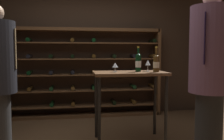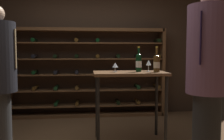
# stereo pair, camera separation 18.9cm
# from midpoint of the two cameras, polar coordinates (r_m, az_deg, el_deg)

# --- Properties ---
(back_wall) EXTENTS (5.99, 0.10, 2.96)m
(back_wall) POSITION_cam_midpoint_polar(r_m,az_deg,el_deg) (4.98, -6.91, 6.56)
(back_wall) COLOR #3D2B1E
(back_wall) RESTS_ON ground
(wine_rack) EXTENTS (3.09, 0.32, 1.74)m
(wine_rack) POSITION_cam_midpoint_polar(r_m,az_deg,el_deg) (4.78, -7.97, -0.72)
(wine_rack) COLOR brown
(wine_rack) RESTS_ON ground
(tasting_table) EXTENTS (1.01, 0.56, 1.00)m
(tasting_table) POSITION_cam_midpoint_polar(r_m,az_deg,el_deg) (3.40, 2.61, -2.84)
(tasting_table) COLOR brown
(tasting_table) RESTS_ON ground
(person_host_in_suit) EXTENTS (0.45, 0.45, 1.82)m
(person_host_in_suit) POSITION_cam_midpoint_polar(r_m,az_deg,el_deg) (5.02, 21.70, 0.85)
(person_host_in_suit) COLOR #262626
(person_host_in_suit) RESTS_ON ground
(person_guest_blue_shirt) EXTENTS (0.44, 0.44, 1.94)m
(person_guest_blue_shirt) POSITION_cam_midpoint_polar(r_m,az_deg,el_deg) (2.72, 20.45, -0.18)
(person_guest_blue_shirt) COLOR #272727
(person_guest_blue_shirt) RESTS_ON ground
(wine_bottle_amber_reserve) EXTENTS (0.08, 0.08, 0.36)m
(wine_bottle_amber_reserve) POSITION_cam_midpoint_polar(r_m,az_deg,el_deg) (3.43, 4.68, 1.83)
(wine_bottle_amber_reserve) COLOR black
(wine_bottle_amber_reserve) RESTS_ON tasting_table
(wine_bottle_gold_foil) EXTENTS (0.09, 0.09, 0.36)m
(wine_bottle_gold_foil) POSITION_cam_midpoint_polar(r_m,az_deg,el_deg) (3.39, 8.88, 1.66)
(wine_bottle_gold_foil) COLOR #4C3314
(wine_bottle_gold_foil) RESTS_ON tasting_table
(wine_glass_stemmed_center) EXTENTS (0.08, 0.08, 0.13)m
(wine_glass_stemmed_center) POSITION_cam_midpoint_polar(r_m,az_deg,el_deg) (3.36, -0.88, 1.08)
(wine_glass_stemmed_center) COLOR silver
(wine_glass_stemmed_center) RESTS_ON tasting_table
(wine_glass_stemmed_right) EXTENTS (0.08, 0.08, 0.16)m
(wine_glass_stemmed_right) POSITION_cam_midpoint_polar(r_m,az_deg,el_deg) (3.49, 6.97, 1.61)
(wine_glass_stemmed_right) COLOR silver
(wine_glass_stemmed_right) RESTS_ON tasting_table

